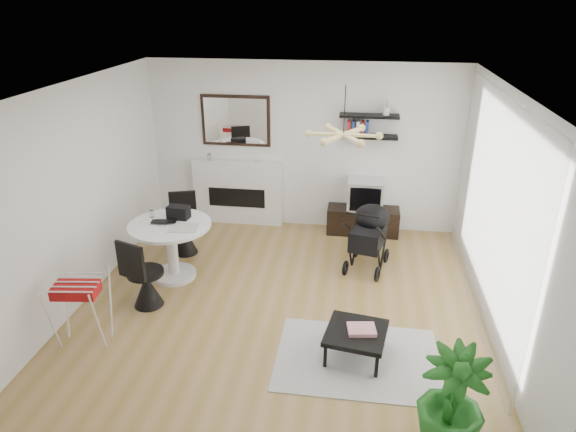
# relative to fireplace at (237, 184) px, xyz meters

# --- Properties ---
(floor) EXTENTS (5.00, 5.00, 0.00)m
(floor) POSITION_rel_fireplace_xyz_m (1.10, -2.42, -0.69)
(floor) COLOR olive
(floor) RESTS_ON ground
(ceiling) EXTENTS (5.00, 5.00, 0.00)m
(ceiling) POSITION_rel_fireplace_xyz_m (1.10, -2.42, 2.01)
(ceiling) COLOR white
(ceiling) RESTS_ON wall_back
(wall_back) EXTENTS (5.00, 0.00, 5.00)m
(wall_back) POSITION_rel_fireplace_xyz_m (1.10, 0.08, 0.66)
(wall_back) COLOR white
(wall_back) RESTS_ON floor
(wall_left) EXTENTS (0.00, 5.00, 5.00)m
(wall_left) POSITION_rel_fireplace_xyz_m (-1.40, -2.42, 0.66)
(wall_left) COLOR white
(wall_left) RESTS_ON floor
(wall_right) EXTENTS (0.00, 5.00, 5.00)m
(wall_right) POSITION_rel_fireplace_xyz_m (3.60, -2.42, 0.66)
(wall_right) COLOR white
(wall_right) RESTS_ON floor
(sheer_curtain) EXTENTS (0.04, 3.60, 2.60)m
(sheer_curtain) POSITION_rel_fireplace_xyz_m (3.50, -2.22, 0.66)
(sheer_curtain) COLOR white
(sheer_curtain) RESTS_ON wall_right
(fireplace) EXTENTS (1.50, 0.17, 2.16)m
(fireplace) POSITION_rel_fireplace_xyz_m (0.00, 0.00, 0.00)
(fireplace) COLOR white
(fireplace) RESTS_ON floor
(shelf_lower) EXTENTS (0.90, 0.25, 0.04)m
(shelf_lower) POSITION_rel_fireplace_xyz_m (2.11, -0.05, 0.91)
(shelf_lower) COLOR black
(shelf_lower) RESTS_ON wall_back
(shelf_upper) EXTENTS (0.90, 0.25, 0.04)m
(shelf_upper) POSITION_rel_fireplace_xyz_m (2.11, -0.05, 1.23)
(shelf_upper) COLOR black
(shelf_upper) RESTS_ON wall_back
(pendant_lamp) EXTENTS (0.90, 0.90, 0.10)m
(pendant_lamp) POSITION_rel_fireplace_xyz_m (1.80, -2.12, 1.46)
(pendant_lamp) COLOR tan
(pendant_lamp) RESTS_ON ceiling
(tv_console) EXTENTS (1.15, 0.40, 0.43)m
(tv_console) POSITION_rel_fireplace_xyz_m (2.11, -0.14, -0.47)
(tv_console) COLOR black
(tv_console) RESTS_ON floor
(crt_tv) EXTENTS (0.56, 0.49, 0.49)m
(crt_tv) POSITION_rel_fireplace_xyz_m (2.12, -0.14, -0.01)
(crt_tv) COLOR silver
(crt_tv) RESTS_ON tv_console
(dining_table) EXTENTS (1.10, 1.10, 0.81)m
(dining_table) POSITION_rel_fireplace_xyz_m (-0.46, -1.94, -0.15)
(dining_table) COLOR white
(dining_table) RESTS_ON floor
(laptop) EXTENTS (0.37, 0.27, 0.03)m
(laptop) POSITION_rel_fireplace_xyz_m (-0.54, -1.97, 0.13)
(laptop) COLOR black
(laptop) RESTS_ON dining_table
(black_bag) EXTENTS (0.31, 0.21, 0.17)m
(black_bag) POSITION_rel_fireplace_xyz_m (-0.40, -1.74, 0.21)
(black_bag) COLOR black
(black_bag) RESTS_ON dining_table
(newspaper) EXTENTS (0.41, 0.35, 0.01)m
(newspaper) POSITION_rel_fireplace_xyz_m (-0.23, -2.04, 0.13)
(newspaper) COLOR silver
(newspaper) RESTS_ON dining_table
(drinking_glass) EXTENTS (0.06, 0.06, 0.10)m
(drinking_glass) POSITION_rel_fireplace_xyz_m (-0.77, -1.76, 0.17)
(drinking_glass) COLOR white
(drinking_glass) RESTS_ON dining_table
(chair_far) EXTENTS (0.47, 0.49, 0.92)m
(chair_far) POSITION_rel_fireplace_xyz_m (-0.54, -1.21, -0.39)
(chair_far) COLOR black
(chair_far) RESTS_ON floor
(chair_near) EXTENTS (0.50, 0.51, 0.95)m
(chair_near) POSITION_rel_fireplace_xyz_m (-0.55, -2.68, -0.38)
(chair_near) COLOR black
(chair_near) RESTS_ON floor
(drying_rack) EXTENTS (0.60, 0.56, 0.81)m
(drying_rack) POSITION_rel_fireplace_xyz_m (-0.94, -3.49, -0.26)
(drying_rack) COLOR white
(drying_rack) RESTS_ON floor
(stroller) EXTENTS (0.68, 0.90, 1.01)m
(stroller) POSITION_rel_fireplace_xyz_m (2.19, -1.25, -0.25)
(stroller) COLOR black
(stroller) RESTS_ON floor
(rug) EXTENTS (1.74, 1.26, 0.01)m
(rug) POSITION_rel_fireplace_xyz_m (2.09, -3.35, -0.68)
(rug) COLOR #AEAEAE
(rug) RESTS_ON floor
(coffee_table) EXTENTS (0.72, 0.72, 0.32)m
(coffee_table) POSITION_rel_fireplace_xyz_m (2.06, -3.30, -0.39)
(coffee_table) COLOR black
(coffee_table) RESTS_ON rug
(magazines) EXTENTS (0.33, 0.27, 0.04)m
(magazines) POSITION_rel_fireplace_xyz_m (2.12, -3.30, -0.33)
(magazines) COLOR #CA3246
(magazines) RESTS_ON coffee_table
(potted_plant) EXTENTS (0.65, 0.65, 1.01)m
(potted_plant) POSITION_rel_fireplace_xyz_m (2.87, -4.41, -0.18)
(potted_plant) COLOR #1E631C
(potted_plant) RESTS_ON floor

